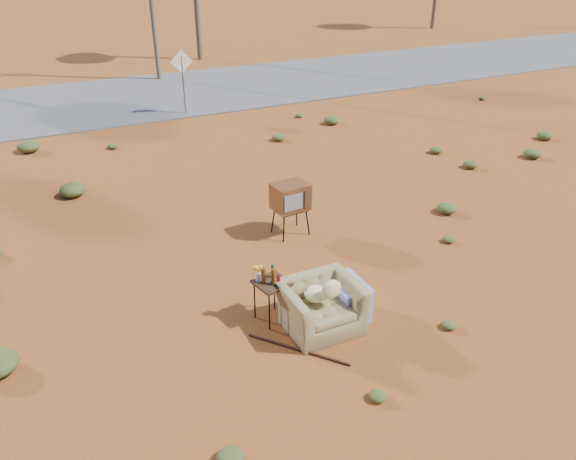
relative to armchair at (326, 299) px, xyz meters
name	(u,v)px	position (x,y,z in m)	size (l,w,h in m)	color
ground	(309,306)	(-0.01, 0.56, -0.50)	(140.00, 140.00, 0.00)	brown
highway	(125,98)	(-0.01, 15.56, -0.48)	(140.00, 7.00, 0.04)	#565659
armchair	(326,299)	(0.00, 0.00, 0.00)	(1.43, 0.90, 1.06)	olive
tv_unit	(290,197)	(0.86, 3.03, 0.35)	(0.75, 0.62, 1.14)	black
side_table	(269,280)	(-0.76, 0.53, 0.26)	(0.60, 0.60, 1.02)	#341F12
rusty_bar	(298,349)	(-0.70, -0.39, -0.47)	(0.05, 0.05, 1.69)	#502115
road_sign	(182,71)	(1.49, 12.56, 1.01)	(0.78, 0.06, 2.19)	brown
scrub_patch	(185,207)	(-0.84, 4.97, -0.36)	(17.49, 8.07, 0.33)	#434E22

